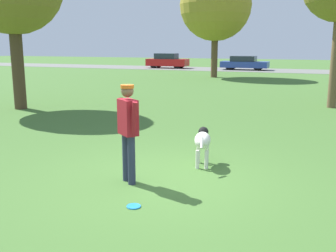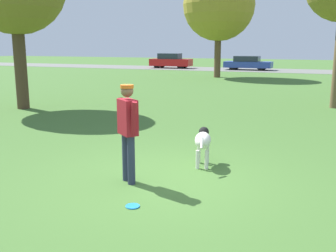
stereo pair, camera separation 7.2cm
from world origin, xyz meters
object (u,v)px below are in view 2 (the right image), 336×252
frisbee (133,206)px  parked_car_red (171,61)px  dog (203,141)px  tree_far_left (219,5)px  parked_car_blue (248,63)px  person (128,125)px

frisbee → parked_car_red: parked_car_red is taller
dog → frisbee: dog is taller
dog → frisbee: (-0.35, -2.36, -0.49)m
frisbee → tree_far_left: (-5.00, 23.15, 5.07)m
dog → parked_car_blue: (-4.89, 30.04, 0.15)m
parked_car_red → parked_car_blue: 7.80m
dog → parked_car_blue: bearing=-5.0°
frisbee → person: bearing=120.5°
person → tree_far_left: bearing=139.6°
parked_car_red → frisbee: bearing=-71.2°
frisbee → tree_far_left: 24.22m
frisbee → parked_car_red: 34.72m
tree_far_left → frisbee: bearing=-77.8°
dog → tree_far_left: bearing=0.1°
person → frisbee: 1.47m
dog → frisbee: size_ratio=4.67×
frisbee → parked_car_blue: parked_car_blue is taller
person → dog: person is taller
frisbee → parked_car_blue: size_ratio=0.05×
person → parked_car_blue: (-4.00, 31.47, -0.36)m
parked_car_red → dog: bearing=-69.2°
tree_far_left → dog: bearing=-75.6°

